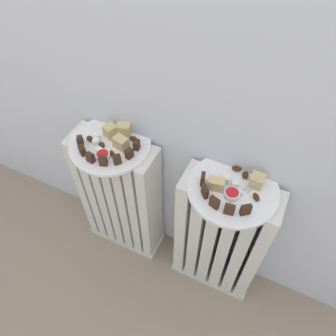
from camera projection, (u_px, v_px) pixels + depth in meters
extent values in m
plane|color=gray|center=(139.00, 309.00, 1.35)|extent=(6.00, 6.00, 0.00)
cube|color=silver|center=(128.00, 233.00, 1.56)|extent=(0.33, 0.13, 0.03)
cube|color=silver|center=(91.00, 184.00, 1.35)|extent=(0.04, 0.13, 0.59)
cube|color=silver|center=(101.00, 188.00, 1.34)|extent=(0.04, 0.13, 0.59)
cube|color=silver|center=(111.00, 192.00, 1.33)|extent=(0.04, 0.13, 0.59)
cube|color=silver|center=(120.00, 196.00, 1.32)|extent=(0.04, 0.13, 0.59)
cube|color=silver|center=(131.00, 200.00, 1.30)|extent=(0.04, 0.13, 0.59)
cube|color=silver|center=(141.00, 204.00, 1.29)|extent=(0.04, 0.13, 0.59)
cube|color=silver|center=(151.00, 209.00, 1.28)|extent=(0.04, 0.13, 0.59)
cube|color=silver|center=(211.00, 270.00, 1.44)|extent=(0.33, 0.13, 0.03)
cube|color=silver|center=(186.00, 223.00, 1.24)|extent=(0.04, 0.13, 0.59)
cube|color=silver|center=(199.00, 228.00, 1.22)|extent=(0.04, 0.13, 0.59)
cube|color=silver|center=(213.00, 234.00, 1.21)|extent=(0.04, 0.13, 0.59)
cube|color=silver|center=(227.00, 240.00, 1.19)|extent=(0.04, 0.13, 0.59)
cube|color=silver|center=(242.00, 246.00, 1.18)|extent=(0.04, 0.13, 0.59)
cube|color=silver|center=(257.00, 252.00, 1.16)|extent=(0.04, 0.13, 0.59)
cylinder|color=white|center=(110.00, 144.00, 1.08)|extent=(0.28, 0.28, 0.01)
cylinder|color=white|center=(233.00, 189.00, 0.96)|extent=(0.28, 0.28, 0.01)
cube|color=#382114|center=(80.00, 141.00, 1.06)|extent=(0.03, 0.03, 0.03)
cube|color=#382114|center=(82.00, 150.00, 1.03)|extent=(0.03, 0.03, 0.03)
cube|color=#382114|center=(90.00, 158.00, 1.01)|extent=(0.03, 0.02, 0.03)
cube|color=#382114|center=(103.00, 161.00, 1.00)|extent=(0.03, 0.02, 0.03)
cube|color=#382114|center=(117.00, 160.00, 1.01)|extent=(0.03, 0.03, 0.03)
cube|color=#382114|center=(129.00, 154.00, 1.02)|extent=(0.02, 0.03, 0.03)
cube|color=#382114|center=(137.00, 145.00, 1.05)|extent=(0.02, 0.03, 0.03)
cube|color=tan|center=(121.00, 143.00, 1.05)|extent=(0.05, 0.04, 0.04)
cube|color=tan|center=(110.00, 131.00, 1.08)|extent=(0.05, 0.05, 0.04)
cube|color=tan|center=(124.00, 129.00, 1.09)|extent=(0.05, 0.04, 0.04)
cube|color=white|center=(96.00, 142.00, 1.07)|extent=(0.03, 0.03, 0.02)
cube|color=white|center=(99.00, 150.00, 1.04)|extent=(0.02, 0.02, 0.02)
cube|color=white|center=(97.00, 136.00, 1.08)|extent=(0.03, 0.03, 0.02)
ellipsoid|color=#3D1E0F|center=(112.00, 153.00, 1.04)|extent=(0.03, 0.03, 0.01)
ellipsoid|color=#3D1E0F|center=(102.00, 145.00, 1.06)|extent=(0.03, 0.03, 0.02)
ellipsoid|color=#3D1E0F|center=(90.00, 139.00, 1.08)|extent=(0.03, 0.03, 0.02)
ellipsoid|color=#3D1E0F|center=(133.00, 139.00, 1.08)|extent=(0.03, 0.02, 0.02)
cylinder|color=white|center=(103.00, 156.00, 1.03)|extent=(0.05, 0.05, 0.02)
cylinder|color=red|center=(103.00, 154.00, 1.03)|extent=(0.04, 0.04, 0.01)
cube|color=#382114|center=(203.00, 179.00, 0.96)|extent=(0.02, 0.03, 0.04)
cube|color=#382114|center=(205.00, 192.00, 0.93)|extent=(0.03, 0.03, 0.04)
cube|color=#382114|center=(214.00, 203.00, 0.90)|extent=(0.03, 0.02, 0.04)
cube|color=#382114|center=(229.00, 209.00, 0.89)|extent=(0.03, 0.02, 0.04)
cube|color=#382114|center=(246.00, 210.00, 0.89)|extent=(0.03, 0.03, 0.04)
cube|color=tan|center=(257.00, 181.00, 0.95)|extent=(0.04, 0.04, 0.04)
cube|color=tan|center=(216.00, 184.00, 0.95)|extent=(0.05, 0.04, 0.04)
cube|color=white|center=(235.00, 184.00, 0.96)|extent=(0.02, 0.02, 0.02)
cube|color=white|center=(225.00, 179.00, 0.97)|extent=(0.03, 0.03, 0.02)
ellipsoid|color=#3D1E0F|center=(256.00, 197.00, 0.93)|extent=(0.03, 0.03, 0.02)
ellipsoid|color=#3D1E0F|center=(245.00, 175.00, 0.98)|extent=(0.02, 0.03, 0.02)
ellipsoid|color=#3D1E0F|center=(237.00, 169.00, 1.00)|extent=(0.03, 0.03, 0.01)
cylinder|color=white|center=(232.00, 194.00, 0.93)|extent=(0.05, 0.05, 0.02)
cylinder|color=red|center=(232.00, 193.00, 0.93)|extent=(0.04, 0.04, 0.01)
cube|color=#B7B7BC|center=(234.00, 199.00, 0.93)|extent=(0.04, 0.06, 0.00)
cube|color=#B7B7BC|center=(247.00, 189.00, 0.95)|extent=(0.03, 0.03, 0.00)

